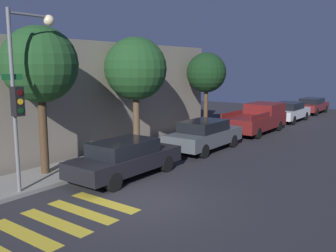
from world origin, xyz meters
TOP-DOWN VIEW (x-y plane):
  - ground_plane at (0.00, 0.00)m, footprint 60.00×60.00m
  - sidewalk at (0.00, 4.36)m, footprint 26.00×2.32m
  - crosswalk at (-2.62, 0.80)m, footprint 4.08×2.60m
  - traffic_light_pole at (-1.67, 3.37)m, footprint 1.96×0.56m
  - sedan_near_corner at (1.52, 2.10)m, footprint 4.69×1.80m
  - sedan_middle at (7.18, 2.10)m, footprint 4.59×1.86m
  - pickup_truck at (13.53, 2.10)m, footprint 5.38×2.10m
  - sedan_far_end at (19.32, 2.10)m, footprint 4.60×1.89m
  - sedan_tail_of_row at (25.33, 2.10)m, footprint 4.68×1.79m
  - tree_near_corner at (-0.21, 4.59)m, footprint 2.76×2.76m
  - tree_midblock at (4.97, 4.59)m, footprint 2.96×2.96m
  - tree_far_end at (11.44, 4.59)m, footprint 2.41×2.41m

SIDE VIEW (x-z plane):
  - ground_plane at x=0.00m, z-range 0.00..0.00m
  - crosswalk at x=-2.62m, z-range 0.00..0.00m
  - sidewalk at x=0.00m, z-range 0.00..0.14m
  - sedan_tail_of_row at x=25.33m, z-range 0.05..1.40m
  - sedan_near_corner at x=1.52m, z-range 0.04..1.45m
  - sedan_far_end at x=19.32m, z-range 0.04..1.48m
  - sedan_middle at x=7.18m, z-range 0.04..1.52m
  - pickup_truck at x=13.53m, z-range 0.01..1.75m
  - traffic_light_pole at x=-1.67m, z-range 0.73..6.58m
  - tree_far_end at x=11.44m, z-range 1.23..6.17m
  - tree_midblock at x=4.97m, z-range 1.23..6.71m
  - tree_near_corner at x=-0.21m, z-range 1.36..6.93m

